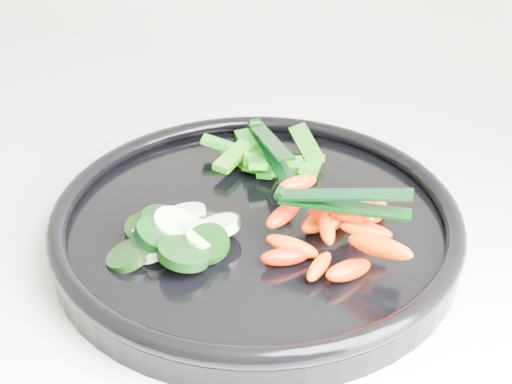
% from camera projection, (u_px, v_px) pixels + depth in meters
% --- Properties ---
extents(veggie_tray, '(0.42, 0.42, 0.04)m').
position_uv_depth(veggie_tray, '(256.00, 224.00, 0.65)').
color(veggie_tray, black).
rests_on(veggie_tray, counter).
extents(cucumber_pile, '(0.12, 0.12, 0.04)m').
position_uv_depth(cucumber_pile, '(173.00, 231.00, 0.62)').
color(cucumber_pile, black).
rests_on(cucumber_pile, veggie_tray).
extents(carrot_pile, '(0.14, 0.14, 0.06)m').
position_uv_depth(carrot_pile, '(336.00, 228.00, 0.61)').
color(carrot_pile, '#F26000').
rests_on(carrot_pile, veggie_tray).
extents(pepper_pile, '(0.13, 0.11, 0.04)m').
position_uv_depth(pepper_pile, '(267.00, 157.00, 0.73)').
color(pepper_pile, '#206F0A').
rests_on(pepper_pile, veggie_tray).
extents(tong_carrot, '(0.11, 0.04, 0.02)m').
position_uv_depth(tong_carrot, '(340.00, 200.00, 0.59)').
color(tong_carrot, black).
rests_on(tong_carrot, carrot_pile).
extents(tong_pepper, '(0.09, 0.09, 0.02)m').
position_uv_depth(tong_pepper, '(269.00, 144.00, 0.72)').
color(tong_pepper, black).
rests_on(tong_pepper, pepper_pile).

